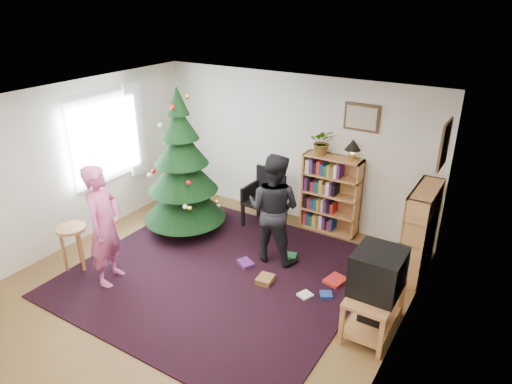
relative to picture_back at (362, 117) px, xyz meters
The scene contains 23 objects.
floor 3.35m from the picture_back, 114.92° to the right, with size 5.00×5.00×0.00m, color brown.
ceiling 2.78m from the picture_back, 114.92° to the right, with size 5.00×5.00×0.00m, color white.
wall_back 1.35m from the picture_back, behind, with size 5.00×0.02×2.50m, color silver.
wall_front 5.15m from the picture_back, 103.02° to the right, with size 5.00×0.02×2.50m, color silver.
wall_left 4.47m from the picture_back, 145.86° to the right, with size 0.02×5.00×2.50m, color silver.
wall_right 2.90m from the picture_back, 61.39° to the right, with size 0.02×5.00×2.50m, color silver.
rug 3.13m from the picture_back, 117.87° to the right, with size 3.80×3.60×0.02m, color black.
window_pane 4.10m from the picture_back, 152.62° to the right, with size 0.04×1.20×1.40m, color silver.
curtain 3.79m from the picture_back, 161.83° to the right, with size 0.06×0.35×1.60m, color white.
picture_back is the anchor object (origin of this frame).
picture_right 1.51m from the picture_back, 28.69° to the right, with size 0.03×0.50×0.60m.
christmas_tree 2.92m from the picture_back, 148.97° to the right, with size 1.33×1.33×2.41m.
bookshelf_back 1.34m from the picture_back, 158.99° to the right, with size 0.95×0.30×1.30m.
bookshelf_right 1.87m from the picture_back, 28.43° to the right, with size 0.30×0.95×1.30m.
tv_stand 2.90m from the picture_back, 63.51° to the right, with size 0.51×0.91×0.55m.
crt_tv 2.66m from the picture_back, 63.57° to the right, with size 0.54×0.59×0.51m.
armchair 2.04m from the picture_back, 161.07° to the right, with size 0.55×0.55×0.98m.
stool 4.55m from the picture_back, 133.64° to the right, with size 0.41×0.41×0.68m.
person_standing 4.01m from the picture_back, 127.32° to the right, with size 0.62×0.41×1.70m, color #C85086.
person_by_chair 1.93m from the picture_back, 116.54° to the right, with size 0.81×0.63×1.66m, color black.
potted_plant 0.72m from the picture_back, 166.25° to the right, with size 0.38×0.33×0.42m, color gray.
table_lamp 0.45m from the picture_back, 110.92° to the right, with size 0.25×0.25×0.33m.
floor_clutter 2.55m from the picture_back, 91.38° to the right, with size 1.89×0.91×0.08m.
Camera 1 is at (3.31, -4.07, 3.72)m, focal length 32.00 mm.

